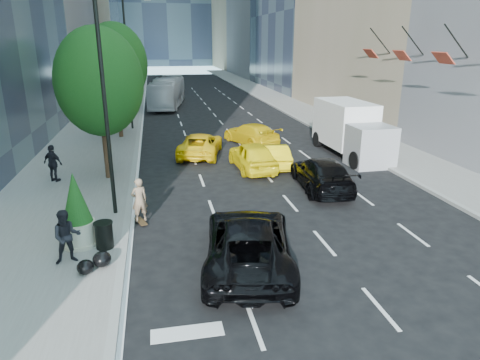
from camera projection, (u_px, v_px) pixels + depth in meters
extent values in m
plane|color=black|center=(297.00, 245.00, 15.10)|extent=(160.00, 160.00, 0.00)
cube|color=slate|center=(109.00, 114.00, 41.36)|extent=(6.00, 120.00, 0.15)
cube|color=slate|center=(297.00, 108.00, 44.89)|extent=(4.00, 120.00, 0.15)
cylinder|color=black|center=(103.00, 89.00, 16.02)|extent=(0.16, 0.16, 10.00)
cylinder|color=black|center=(128.00, 64.00, 32.79)|extent=(0.16, 0.16, 10.00)
cube|color=#99998C|center=(147.00, 0.00, 31.69)|extent=(0.50, 0.22, 0.15)
cylinder|color=#331D13|center=(106.00, 148.00, 21.61)|extent=(0.30, 0.30, 3.15)
ellipsoid|color=#103B11|center=(99.00, 82.00, 20.60)|extent=(4.20, 4.20, 5.25)
cylinder|color=#331D13|center=(119.00, 114.00, 30.90)|extent=(0.30, 0.30, 3.38)
ellipsoid|color=#103B11|center=(115.00, 64.00, 29.81)|extent=(4.50, 4.50, 5.62)
cylinder|color=#331D13|center=(128.00, 95.00, 43.08)|extent=(0.30, 0.30, 2.93)
ellipsoid|color=#103B11|center=(126.00, 64.00, 42.14)|extent=(3.90, 3.90, 4.88)
cylinder|color=black|center=(138.00, 77.00, 50.33)|extent=(0.14, 0.14, 5.20)
imported|color=black|center=(137.00, 63.00, 49.83)|extent=(2.48, 0.53, 1.00)
cylinder|color=black|center=(456.00, 41.00, 22.49)|extent=(1.75, 0.08, 1.75)
cube|color=#B03C28|center=(443.00, 58.00, 22.63)|extent=(0.64, 1.30, 0.64)
cylinder|color=black|center=(413.00, 41.00, 26.22)|extent=(1.75, 0.08, 1.75)
cube|color=#B03C28|center=(402.00, 55.00, 26.36)|extent=(0.64, 1.30, 0.64)
cylinder|color=black|center=(380.00, 41.00, 29.94)|extent=(1.75, 0.08, 1.75)
cube|color=#B03C28|center=(371.00, 53.00, 30.09)|extent=(0.64, 1.30, 0.64)
imported|color=#7F684F|center=(139.00, 203.00, 16.61)|extent=(0.74, 0.61, 1.76)
imported|color=black|center=(248.00, 242.00, 13.55)|extent=(3.70, 6.16, 1.60)
imported|color=black|center=(322.00, 174.00, 20.62)|extent=(2.59, 5.44, 1.53)
imported|color=yellow|center=(252.00, 156.00, 23.71)|extent=(2.14, 4.76, 1.59)
imported|color=yellow|center=(274.00, 155.00, 24.40)|extent=(1.73, 4.05, 1.30)
imported|color=yellow|center=(200.00, 145.00, 26.62)|extent=(3.53, 5.49, 1.41)
imported|color=yellow|center=(251.00, 134.00, 29.65)|extent=(3.68, 5.34, 1.43)
imported|color=silver|center=(168.00, 92.00, 46.08)|extent=(4.40, 11.37, 3.09)
cube|color=silver|center=(345.00, 123.00, 27.23)|extent=(2.54, 4.72, 2.74)
cube|color=gray|center=(371.00, 146.00, 24.25)|extent=(2.38, 2.08, 2.33)
cylinder|color=black|center=(356.00, 160.00, 23.86)|extent=(0.38, 1.02, 1.01)
cylinder|color=black|center=(390.00, 158.00, 24.30)|extent=(0.38, 1.02, 1.01)
cylinder|color=black|center=(318.00, 139.00, 28.94)|extent=(0.38, 1.02, 1.01)
cylinder|color=black|center=(347.00, 138.00, 29.38)|extent=(0.38, 1.02, 1.01)
imported|color=black|center=(67.00, 237.00, 13.39)|extent=(0.96, 0.81, 1.77)
imported|color=black|center=(53.00, 163.00, 21.19)|extent=(1.17, 0.97, 1.87)
cylinder|color=black|center=(104.00, 236.00, 14.49)|extent=(0.59, 0.59, 0.89)
cylinder|color=beige|center=(80.00, 233.00, 14.70)|extent=(1.09, 1.09, 0.87)
cone|color=#103B11|center=(75.00, 197.00, 14.30)|extent=(0.98, 0.98, 1.75)
ellipsoid|color=black|center=(102.00, 259.00, 13.35)|extent=(0.58, 0.63, 0.49)
ellipsoid|color=black|center=(85.00, 267.00, 12.94)|extent=(0.50, 0.55, 0.43)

